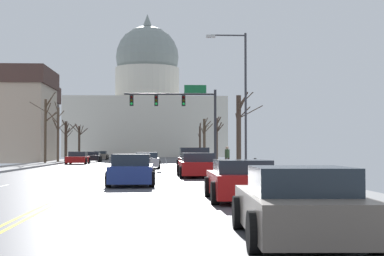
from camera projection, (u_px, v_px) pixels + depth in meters
ground at (107, 176)px, 32.45m from camera, size 20.00×180.00×0.20m
signal_gantry at (183, 107)px, 49.83m from camera, size 7.91×0.41×6.86m
street_lamp_right at (241, 89)px, 35.81m from camera, size 2.51×0.24×8.55m
capitol_building at (147, 111)px, 114.25m from camera, size 29.25×23.93×28.10m
sedan_near_00 at (147, 161)px, 45.44m from camera, size 2.17×4.35×1.24m
pickup_truck_near_01 at (195, 161)px, 38.56m from camera, size 2.38×5.57×1.60m
sedan_near_02 at (197, 166)px, 31.30m from camera, size 2.15×4.32×1.31m
sedan_near_03 at (132, 171)px, 24.39m from camera, size 1.97×4.30×1.31m
sedan_near_04 at (241, 181)px, 17.28m from camera, size 1.98×4.24×1.21m
sedan_near_05 at (299, 206)px, 9.81m from camera, size 2.13×4.31×1.25m
sedan_oncoming_00 at (78, 158)px, 57.44m from camera, size 2.09×4.24×1.24m
sedan_oncoming_01 at (92, 157)px, 66.76m from camera, size 2.22×4.43×1.18m
sedan_oncoming_02 at (100, 156)px, 79.62m from camera, size 2.06×4.73×1.19m
flank_building_02 at (7, 122)px, 73.78m from camera, size 11.68×10.38×9.72m
bare_tree_00 at (205, 138)px, 65.78m from camera, size 1.33×2.40×4.83m
bare_tree_01 at (66, 139)px, 66.41m from camera, size 1.96×2.46×4.62m
bare_tree_02 at (200, 141)px, 82.39m from camera, size 1.44×2.76×5.12m
bare_tree_03 at (46, 127)px, 56.95m from camera, size 2.78×1.83×6.90m
bare_tree_04 at (216, 139)px, 59.05m from camera, size 0.83×2.67×4.70m
bare_tree_05 at (79, 140)px, 79.69m from camera, size 2.38×1.91×4.80m
bare_tree_06 at (239, 128)px, 42.47m from camera, size 1.90×2.36×5.52m
bare_tree_07 at (58, 131)px, 62.24m from camera, size 1.94×2.55×6.51m
pedestrian_00 at (227, 156)px, 40.81m from camera, size 0.35×0.34×1.56m
bicycle_parked at (255, 166)px, 35.32m from camera, size 0.12×1.77×0.85m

